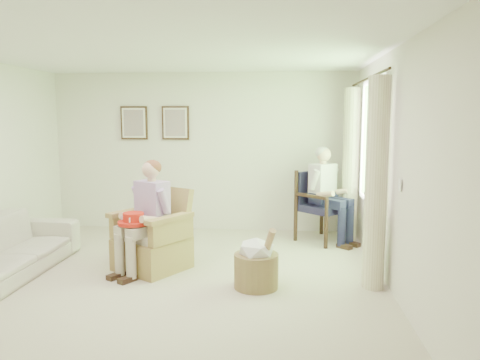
{
  "coord_description": "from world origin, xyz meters",
  "views": [
    {
      "loc": [
        1.33,
        -4.9,
        1.86
      ],
      "look_at": [
        0.76,
        1.17,
        1.05
      ],
      "focal_mm": 35.0,
      "sensor_mm": 36.0,
      "label": 1
    }
  ],
  "objects": [
    {
      "name": "hatbox",
      "position": [
        1.05,
        0.06,
        0.28
      ],
      "size": [
        0.55,
        0.55,
        0.72
      ],
      "color": "tan",
      "rests_on": "ground"
    },
    {
      "name": "person_wicker",
      "position": [
        -0.28,
        0.49,
        0.77
      ],
      "size": [
        0.4,
        0.62,
        1.33
      ],
      "rotation": [
        0.0,
        0.0,
        -0.54
      ],
      "color": "#BDAE98",
      "rests_on": "ground"
    },
    {
      "name": "window",
      "position": [
        2.46,
        1.2,
        1.58
      ],
      "size": [
        0.13,
        2.5,
        1.63
      ],
      "color": "#2D6B23",
      "rests_on": "right_wall"
    },
    {
      "name": "right_wall",
      "position": [
        2.5,
        0.0,
        1.3
      ],
      "size": [
        0.04,
        5.5,
        2.6
      ],
      "primitive_type": "cube",
      "color": "silver",
      "rests_on": "ground"
    },
    {
      "name": "back_wall",
      "position": [
        0.0,
        2.75,
        1.3
      ],
      "size": [
        5.0,
        0.04,
        2.6
      ],
      "primitive_type": "cube",
      "color": "silver",
      "rests_on": "ground"
    },
    {
      "name": "sofa",
      "position": [
        -1.95,
        0.14,
        0.33
      ],
      "size": [
        2.27,
        0.89,
        0.66
      ],
      "primitive_type": "imported",
      "rotation": [
        0.0,
        0.0,
        1.57
      ],
      "color": "beige",
      "rests_on": "ground"
    },
    {
      "name": "floor",
      "position": [
        0.0,
        0.0,
        0.0
      ],
      "size": [
        5.5,
        5.5,
        0.0
      ],
      "primitive_type": "plane",
      "color": "beige",
      "rests_on": "ground"
    },
    {
      "name": "framed_print_right",
      "position": [
        -0.45,
        2.71,
        1.78
      ],
      "size": [
        0.45,
        0.05,
        0.55
      ],
      "color": "#382114",
      "rests_on": "back_wall"
    },
    {
      "name": "wood_armchair",
      "position": [
        1.95,
        2.23,
        0.57
      ],
      "size": [
        0.68,
        0.64,
        1.05
      ],
      "rotation": [
        0.0,
        0.0,
        0.82
      ],
      "color": "black",
      "rests_on": "ground"
    },
    {
      "name": "framed_print_left",
      "position": [
        -1.15,
        2.71,
        1.78
      ],
      "size": [
        0.45,
        0.05,
        0.55
      ],
      "color": "#382114",
      "rests_on": "back_wall"
    },
    {
      "name": "curtain_left",
      "position": [
        2.33,
        0.22,
        1.15
      ],
      "size": [
        0.34,
        0.34,
        2.3
      ],
      "primitive_type": "cylinder",
      "color": "beige",
      "rests_on": "ground"
    },
    {
      "name": "ceiling",
      "position": [
        0.0,
        0.0,
        2.6
      ],
      "size": [
        5.0,
        5.5,
        0.02
      ],
      "primitive_type": "cube",
      "color": "white",
      "rests_on": "back_wall"
    },
    {
      "name": "front_wall",
      "position": [
        0.0,
        -2.75,
        1.3
      ],
      "size": [
        5.0,
        0.04,
        2.6
      ],
      "primitive_type": "cube",
      "color": "silver",
      "rests_on": "ground"
    },
    {
      "name": "person_dark",
      "position": [
        1.95,
        2.06,
        0.84
      ],
      "size": [
        0.4,
        0.63,
        1.41
      ],
      "rotation": [
        0.0,
        0.0,
        0.82
      ],
      "color": "#1C1D3D",
      "rests_on": "ground"
    },
    {
      "name": "wicker_armchair",
      "position": [
        -0.28,
        0.62,
        0.32
      ],
      "size": [
        0.78,
        0.77,
        1.0
      ],
      "rotation": [
        0.0,
        0.0,
        -0.54
      ],
      "color": "#A48F4D",
      "rests_on": "ground"
    },
    {
      "name": "red_hat",
      "position": [
        -0.41,
        0.32,
        0.68
      ],
      "size": [
        0.36,
        0.36,
        0.14
      ],
      "color": "red",
      "rests_on": "person_wicker"
    },
    {
      "name": "curtain_right",
      "position": [
        2.33,
        2.18,
        1.15
      ],
      "size": [
        0.34,
        0.34,
        2.3
      ],
      "primitive_type": "cylinder",
      "color": "beige",
      "rests_on": "ground"
    }
  ]
}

